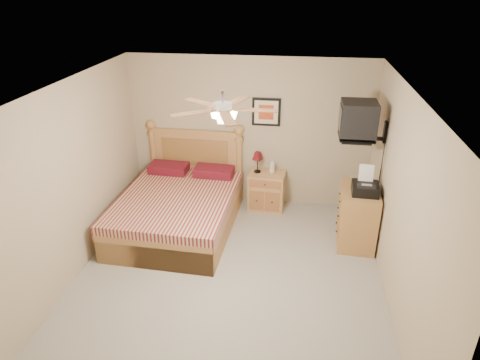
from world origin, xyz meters
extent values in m
plane|color=gray|center=(0.00, 0.00, 0.00)|extent=(4.50, 4.50, 0.00)
cube|color=white|center=(0.00, 0.00, 2.50)|extent=(4.00, 4.50, 0.04)
cube|color=tan|center=(0.00, 2.25, 1.25)|extent=(4.00, 0.04, 2.50)
cube|color=tan|center=(0.00, -2.25, 1.25)|extent=(4.00, 0.04, 2.50)
cube|color=tan|center=(-2.00, 0.00, 1.25)|extent=(0.04, 4.50, 2.50)
cube|color=tan|center=(2.00, 0.00, 1.25)|extent=(0.04, 4.50, 2.50)
cube|color=#BC8043|center=(0.33, 2.00, 0.32)|extent=(0.62, 0.48, 0.64)
imported|color=silver|center=(0.41, 2.04, 0.76)|extent=(0.09, 0.09, 0.24)
cube|color=black|center=(0.27, 2.23, 1.62)|extent=(0.46, 0.04, 0.46)
cube|color=#A56F43|center=(1.73, 1.11, 0.44)|extent=(0.56, 0.78, 0.88)
imported|color=beige|center=(1.65, 1.35, 0.89)|extent=(0.19, 0.26, 0.02)
imported|color=tan|center=(1.67, 1.36, 0.91)|extent=(0.27, 0.32, 0.02)
camera|label=1|loc=(0.78, -4.45, 3.61)|focal=32.00mm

